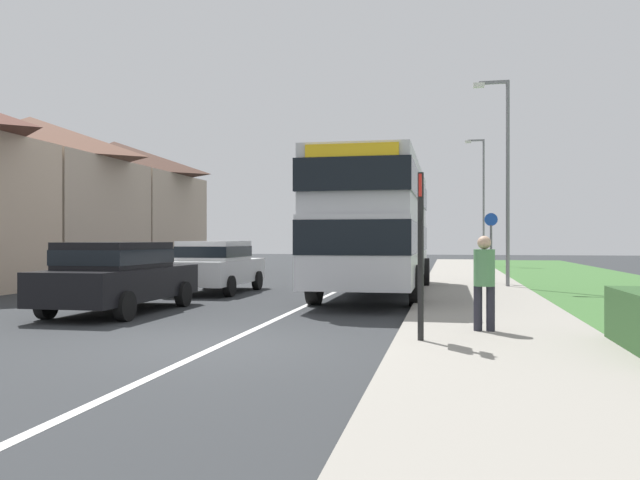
{
  "coord_description": "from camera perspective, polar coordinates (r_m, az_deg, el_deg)",
  "views": [
    {
      "loc": [
        3.39,
        -9.12,
        1.61
      ],
      "look_at": [
        0.56,
        4.89,
        1.6
      ],
      "focal_mm": 35.55,
      "sensor_mm": 36.0,
      "label": 1
    }
  ],
  "objects": [
    {
      "name": "ground_plane",
      "position": [
        9.87,
        -8.96,
        -9.34
      ],
      "size": [
        120.0,
        120.0,
        0.0
      ],
      "primitive_type": "plane",
      "color": "#2D3033"
    },
    {
      "name": "pavement_near_side",
      "position": [
        15.22,
        14.49,
        -5.81
      ],
      "size": [
        3.2,
        68.0,
        0.12
      ],
      "primitive_type": "cube",
      "color": "gray",
      "rests_on": "ground_plane"
    },
    {
      "name": "house_terrace_far_side",
      "position": [
        27.6,
        -24.67,
        3.42
      ],
      "size": [
        7.24,
        19.21,
        6.48
      ],
      "color": "#C1A88E",
      "rests_on": "ground_plane"
    },
    {
      "name": "street_lamp_mid",
      "position": [
        21.2,
        16.24,
        6.22
      ],
      "size": [
        1.14,
        0.2,
        6.71
      ],
      "color": "slate",
      "rests_on": "ground_plane"
    },
    {
      "name": "pedestrian_at_stop",
      "position": [
        10.66,
        14.57,
        -3.37
      ],
      "size": [
        0.34,
        0.34,
        1.67
      ],
      "color": "#23232D",
      "rests_on": "ground_plane"
    },
    {
      "name": "cycle_route_sign",
      "position": [
        22.41,
        15.14,
        -0.43
      ],
      "size": [
        0.44,
        0.08,
        2.52
      ],
      "color": "slate",
      "rests_on": "ground_plane"
    },
    {
      "name": "double_decker_bus",
      "position": [
        18.13,
        5.11,
        1.71
      ],
      "size": [
        2.8,
        9.73,
        3.7
      ],
      "color": "#BCBCC1",
      "rests_on": "ground_plane"
    },
    {
      "name": "parked_car_white",
      "position": [
        19.4,
        -9.31,
        -2.16
      ],
      "size": [
        1.92,
        4.24,
        1.57
      ],
      "color": "silver",
      "rests_on": "ground_plane"
    },
    {
      "name": "parked_car_black",
      "position": [
        14.58,
        -17.67,
        -2.9
      ],
      "size": [
        1.94,
        4.5,
        1.55
      ],
      "color": "black",
      "rests_on": "ground_plane"
    },
    {
      "name": "lane_marking_centre",
      "position": [
        17.53,
        0.23,
        -5.22
      ],
      "size": [
        0.14,
        60.0,
        0.01
      ],
      "primitive_type": "cube",
      "color": "silver",
      "rests_on": "ground_plane"
    },
    {
      "name": "bus_stop_sign",
      "position": [
        9.46,
        9.05,
        -0.38
      ],
      "size": [
        0.09,
        0.52,
        2.6
      ],
      "color": "black",
      "rests_on": "ground_plane"
    },
    {
      "name": "street_lamp_far",
      "position": [
        38.79,
        14.36,
        4.05
      ],
      "size": [
        1.14,
        0.2,
        7.56
      ],
      "color": "slate",
      "rests_on": "ground_plane"
    }
  ]
}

